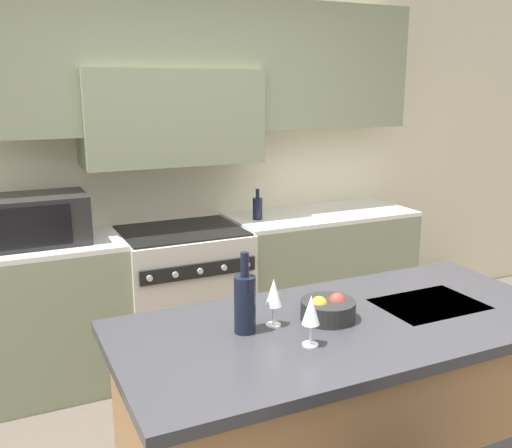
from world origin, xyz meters
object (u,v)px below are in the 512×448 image
Objects in this scene: fruit_bowl at (328,309)px; range_stove at (183,296)px; wine_glass_far at (274,294)px; wine_glass_near at (311,311)px; wine_bottle at (245,302)px; oil_bottle_on_counter at (258,208)px; microwave at (37,219)px.

range_stove is at bearing 92.89° from fruit_bowl.
range_stove is 1.74m from fruit_bowl.
fruit_bowl is at bearing -8.90° from wine_glass_far.
wine_glass_near is (-0.10, -1.84, 0.60)m from range_stove.
wine_glass_far is (0.12, 0.00, 0.01)m from wine_bottle.
oil_bottle_on_counter reaches higher than wine_glass_far.
wine_glass_near is at bearing -93.18° from range_stove.
wine_bottle is at bearing 128.67° from wine_glass_near.
oil_bottle_on_counter is (0.66, 1.86, -0.04)m from wine_glass_near.
wine_bottle is at bearing 175.01° from fruit_bowl.
oil_bottle_on_counter reaches higher than fruit_bowl.
fruit_bowl is at bearing -4.99° from wine_bottle.
fruit_bowl is (0.96, -1.68, -0.11)m from microwave.
wine_bottle is 1.85m from oil_bottle_on_counter.
oil_bottle_on_counter is (0.48, 1.68, 0.05)m from fruit_bowl.
fruit_bowl is (0.19, 0.18, -0.09)m from wine_glass_near.
microwave is 1.44m from oil_bottle_on_counter.
microwave reaches higher than wine_glass_far.
wine_glass_far is at bearing -95.07° from range_stove.
wine_glass_near is 0.27m from fruit_bowl.
oil_bottle_on_counter is at bearing -0.02° from microwave.
microwave is 2.66× the size of oil_bottle_on_counter.
wine_bottle is 1.48× the size of oil_bottle_on_counter.
wine_glass_near is 1.97m from oil_bottle_on_counter.
range_stove is at bearing 86.82° from wine_glass_near.
microwave is at bearing 178.78° from range_stove.
range_stove is 1.07m from microwave.
oil_bottle_on_counter is at bearing 74.12° from fruit_bowl.
wine_bottle is at bearing -69.83° from microwave.
wine_bottle is 1.64× the size of wine_glass_near.
microwave is 2.57× the size of fruit_bowl.
oil_bottle_on_counter is at bearing 63.26° from wine_bottle.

